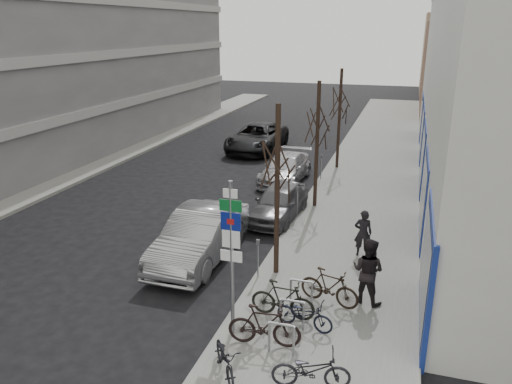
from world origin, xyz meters
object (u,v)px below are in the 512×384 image
Objects in this scene: tree_near at (278,151)px; bike_far_inner at (329,287)px; bike_near_left at (225,356)px; bike_far_curb at (311,367)px; parked_car_back at (285,168)px; lane_car at (257,137)px; pedestrian_near at (363,233)px; parked_car_mid at (279,202)px; bike_mid_inner at (283,299)px; bike_mid_curb at (305,312)px; meter_front at (258,255)px; meter_mid at (297,199)px; meter_back at (321,165)px; bike_near_right at (264,325)px; pedestrian_far at (368,270)px; tree_far at (341,95)px; parked_car_front at (200,236)px; bike_rack at (292,311)px; tree_mid at (318,115)px; highway_sign_pole at (231,250)px.

tree_near is 3.11× the size of bike_far_inner.
bike_near_left is 0.89× the size of bike_far_curb.
parked_car_back is 6.90m from lane_car.
bike_near_left is 7.48m from pedestrian_near.
parked_car_mid is at bearing -43.57° from pedestrian_near.
parked_car_back is at bearing 15.82° from bike_mid_inner.
bike_mid_curb is at bearing -68.08° from lane_car.
meter_front and meter_mid have the same top height.
meter_back is 0.70× the size of bike_near_right.
bike_near_right reaches higher than bike_far_inner.
bike_mid_inner reaches higher than bike_far_curb.
pedestrian_far is (2.72, 4.10, 0.51)m from bike_near_left.
bike_near_left is at bearing -86.39° from meter_mid.
bike_far_curb is at bearing -161.76° from bike_far_inner.
meter_front is at bearing 51.14° from bike_mid_curb.
tree_far reaches higher than pedestrian_near.
parked_car_mid is 0.88× the size of parked_car_back.
parked_car_mid is 2.55× the size of pedestrian_near.
parked_car_mid is (1.60, 4.43, -0.15)m from parked_car_front.
bike_mid_inner is 1.04× the size of bike_far_curb.
meter_mid is at bearing -63.82° from lane_car.
bike_far_curb is (0.90, -2.05, 0.01)m from bike_rack.
meter_back is (-0.45, 10.50, -3.19)m from tree_near.
parked_car_mid is (-1.39, 9.95, 0.10)m from bike_near_left.
tree_mid is at bearing 90.00° from tree_near.
tree_mid is at bearing 19.82° from bike_mid_curb.
bike_far_curb is at bearing -83.32° from tree_far.
highway_sign_pole is 3.31× the size of meter_back.
parked_car_front is (-2.35, -10.06, -0.06)m from meter_back.
bike_rack is 0.48× the size of parked_car_back.
tree_far is 3.21× the size of bike_far_curb.
meter_back is (-0.45, 4.00, -3.19)m from tree_mid.
bike_mid_inner is 2.57m from pedestrian_far.
highway_sign_pole is at bearing 149.92° from bike_far_inner.
pedestrian_far is (8.48, -17.04, 0.27)m from lane_car.
highway_sign_pole is at bearing -88.32° from meter_mid.
parked_car_mid reaches higher than bike_near_left.
pedestrian_near reaches higher than parked_car_front.
lane_car reaches higher than meter_back.
meter_back is (0.00, 11.00, 0.00)m from meter_front.
meter_back is 0.65× the size of pedestrian_far.
bike_rack is 1.65m from bike_far_inner.
parked_car_front is 5.88m from pedestrian_far.
meter_front is 10.69m from parked_car_back.
bike_mid_inner is (1.29, -12.95, -0.23)m from meter_back.
bike_mid_curb is 8.13m from parked_car_mid.
highway_sign_pole is at bearing -73.32° from lane_car.
meter_mid is 7.57m from bike_mid_inner.
highway_sign_pole is 6.34m from pedestrian_near.
parked_car_back is (-4.32, 14.99, 0.01)m from bike_far_curb.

